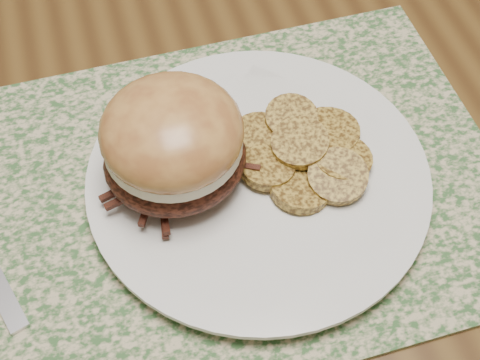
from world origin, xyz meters
name	(u,v)px	position (x,y,z in m)	size (l,w,h in m)	color
ground	(166,310)	(0.00, 0.00, 0.00)	(3.50, 3.50, 0.00)	brown
dining_table	(111,62)	(0.00, 0.00, 0.67)	(1.50, 0.90, 0.75)	brown
placemat	(230,188)	(0.07, -0.25, 0.75)	(0.45, 0.33, 0.00)	#345C2F
dinner_plate	(258,179)	(0.09, -0.26, 0.76)	(0.26, 0.26, 0.02)	white
pork_sandwich	(173,143)	(0.03, -0.24, 0.81)	(0.12, 0.12, 0.08)	black
roasted_potatoes	(305,152)	(0.13, -0.25, 0.78)	(0.12, 0.12, 0.03)	#AD8933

